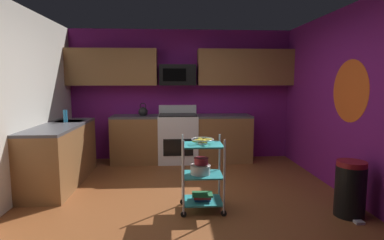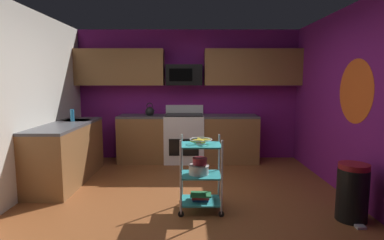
{
  "view_description": "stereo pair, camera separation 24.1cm",
  "coord_description": "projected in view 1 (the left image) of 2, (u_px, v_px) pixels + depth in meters",
  "views": [
    {
      "loc": [
        -0.17,
        -3.9,
        1.58
      ],
      "look_at": [
        0.09,
        0.32,
        1.05
      ],
      "focal_mm": 28.95,
      "sensor_mm": 36.0,
      "label": 1
    },
    {
      "loc": [
        0.08,
        -3.91,
        1.58
      ],
      "look_at": [
        0.09,
        0.32,
        1.05
      ],
      "focal_mm": 28.95,
      "sensor_mm": 36.0,
      "label": 2
    }
  ],
  "objects": [
    {
      "name": "upper_cabinets",
      "position": [
        182.0,
        67.0,
        6.05
      ],
      "size": [
        4.4,
        0.33,
        0.7
      ],
      "color": "brown"
    },
    {
      "name": "wall_back",
      "position": [
        181.0,
        95.0,
        6.31
      ],
      "size": [
        4.52,
        0.06,
        2.6
      ],
      "primitive_type": "cube",
      "color": "#751970",
      "rests_on": "ground"
    },
    {
      "name": "wall_left",
      "position": [
        4.0,
        104.0,
        3.77
      ],
      "size": [
        0.06,
        4.8,
        2.6
      ],
      "primitive_type": "cube",
      "color": "silver",
      "rests_on": "ground"
    },
    {
      "name": "wall_flower_decal",
      "position": [
        350.0,
        91.0,
        4.14
      ],
      "size": [
        0.0,
        0.84,
        0.84
      ],
      "primitive_type": "cylinder",
      "rotation": [
        0.0,
        1.57,
        0.0
      ],
      "color": "#E5591E"
    },
    {
      "name": "mixing_bowl_large",
      "position": [
        200.0,
        169.0,
        3.76
      ],
      "size": [
        0.25,
        0.25,
        0.11
      ],
      "color": "silver",
      "rests_on": "rolling_cart"
    },
    {
      "name": "oven_range",
      "position": [
        178.0,
        138.0,
        6.09
      ],
      "size": [
        0.76,
        0.65,
        1.1
      ],
      "color": "white",
      "rests_on": "ground"
    },
    {
      "name": "floor",
      "position": [
        187.0,
        204.0,
        4.07
      ],
      "size": [
        4.4,
        4.8,
        0.04
      ],
      "primitive_type": "cube",
      "color": "brown",
      "rests_on": "ground"
    },
    {
      "name": "dish_soap_bottle",
      "position": [
        65.0,
        116.0,
        5.0
      ],
      "size": [
        0.06,
        0.06,
        0.2
      ],
      "primitive_type": "cylinder",
      "color": "#2D8CBF",
      "rests_on": "counter_run"
    },
    {
      "name": "rolling_cart",
      "position": [
        202.0,
        175.0,
        3.77
      ],
      "size": [
        0.54,
        0.4,
        0.91
      ],
      "color": "silver",
      "rests_on": "ground"
    },
    {
      "name": "trash_can",
      "position": [
        350.0,
        189.0,
        3.62
      ],
      "size": [
        0.34,
        0.42,
        0.66
      ],
      "color": "black",
      "rests_on": "ground"
    },
    {
      "name": "wall_right",
      "position": [
        357.0,
        103.0,
        4.04
      ],
      "size": [
        0.06,
        4.8,
        2.6
      ],
      "primitive_type": "cube",
      "color": "#751970",
      "rests_on": "ground"
    },
    {
      "name": "book_stack",
      "position": [
        202.0,
        196.0,
        3.8
      ],
      "size": [
        0.26,
        0.19,
        0.08
      ],
      "color": "#1E4C8C",
      "rests_on": "rolling_cart"
    },
    {
      "name": "counter_run",
      "position": [
        139.0,
        144.0,
        5.55
      ],
      "size": [
        3.55,
        2.43,
        0.92
      ],
      "color": "brown",
      "rests_on": "ground"
    },
    {
      "name": "mixing_bowl_small",
      "position": [
        201.0,
        161.0,
        3.77
      ],
      "size": [
        0.18,
        0.18,
        0.08
      ],
      "color": "maroon",
      "rests_on": "rolling_cart"
    },
    {
      "name": "microwave",
      "position": [
        178.0,
        75.0,
        6.04
      ],
      "size": [
        0.7,
        0.39,
        0.4
      ],
      "color": "black"
    },
    {
      "name": "kettle",
      "position": [
        143.0,
        112.0,
        5.98
      ],
      "size": [
        0.21,
        0.18,
        0.26
      ],
      "color": "black",
      "rests_on": "counter_run"
    },
    {
      "name": "fruit_bowl",
      "position": [
        203.0,
        140.0,
        3.71
      ],
      "size": [
        0.27,
        0.27,
        0.07
      ],
      "color": "silver",
      "rests_on": "rolling_cart"
    }
  ]
}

